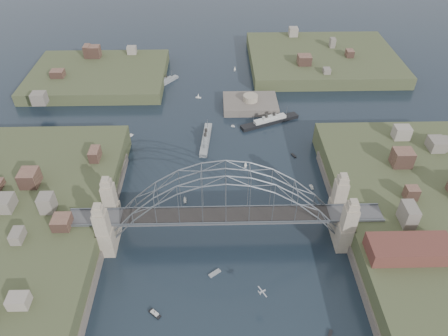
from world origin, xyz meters
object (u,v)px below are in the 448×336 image
naval_cruiser_far (165,82)px  ocean_liner (270,121)px  wharf_shed (410,249)px  bridge (226,204)px  fort_island (250,108)px  naval_cruiser_near (206,139)px

naval_cruiser_far → ocean_liner: 54.83m
naval_cruiser_far → ocean_liner: bearing=-37.7°
wharf_shed → ocean_liner: size_ratio=0.85×
bridge → fort_island: bearing=80.3°
naval_cruiser_far → naval_cruiser_near: bearing=-67.5°
fort_island → naval_cruiser_far: (-36.66, 21.22, 1.15)m
wharf_shed → bridge: bearing=162.3°
bridge → naval_cruiser_far: 95.19m
fort_island → naval_cruiser_far: size_ratio=1.63×
fort_island → ocean_liner: bearing=-61.4°
wharf_shed → ocean_liner: 76.56m
bridge → ocean_liner: bridge is taller
fort_island → naval_cruiser_near: 29.91m
wharf_shed → naval_cruiser_near: bearing=129.7°
bridge → ocean_liner: (18.72, 57.69, -11.40)m
bridge → naval_cruiser_near: bearing=97.4°
bridge → ocean_liner: size_ratio=3.57×
bridge → ocean_liner: 61.71m
wharf_shed → naval_cruiser_near: 78.68m
naval_cruiser_near → ocean_liner: naval_cruiser_near is taller
naval_cruiser_far → ocean_liner: (43.38, -33.53, 0.12)m
naval_cruiser_near → fort_island: bearing=53.1°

